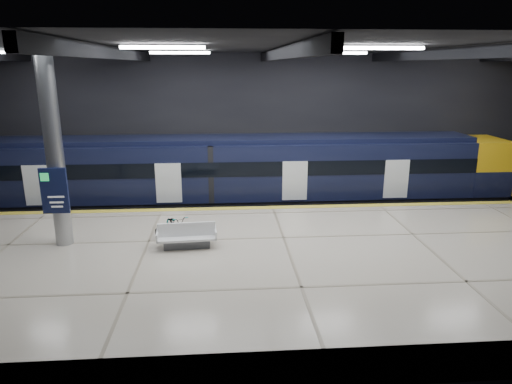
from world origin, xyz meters
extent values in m
plane|color=black|center=(0.00, 0.00, 0.00)|extent=(30.00, 30.00, 0.00)
cube|color=black|center=(0.00, 8.00, 4.00)|extent=(30.00, 0.10, 8.00)
cube|color=black|center=(0.00, -8.00, 4.00)|extent=(30.00, 0.10, 8.00)
cube|color=black|center=(0.00, 0.00, 8.00)|extent=(30.00, 16.00, 0.10)
cube|color=black|center=(-6.00, 0.00, 7.75)|extent=(0.25, 16.00, 0.40)
cube|color=black|center=(0.00, 0.00, 7.75)|extent=(0.25, 16.00, 0.40)
cube|color=black|center=(6.00, 0.00, 7.75)|extent=(0.25, 16.00, 0.40)
cube|color=white|center=(-4.00, -2.00, 7.88)|extent=(2.60, 0.18, 0.10)
cube|color=white|center=(3.00, -2.00, 7.88)|extent=(2.60, 0.18, 0.10)
cube|color=white|center=(-11.00, 4.00, 7.88)|extent=(2.60, 0.18, 0.10)
cube|color=white|center=(-4.00, 4.00, 7.88)|extent=(2.60, 0.18, 0.10)
cube|color=white|center=(3.00, 4.00, 7.88)|extent=(2.60, 0.18, 0.10)
cube|color=white|center=(10.00, 4.00, 7.88)|extent=(2.60, 0.18, 0.10)
cube|color=beige|center=(0.00, -2.50, 0.55)|extent=(30.00, 11.00, 1.10)
cube|color=yellow|center=(0.00, 2.75, 1.11)|extent=(30.00, 0.40, 0.01)
cube|color=gray|center=(0.00, 4.78, 0.08)|extent=(30.00, 0.08, 0.16)
cube|color=gray|center=(0.00, 6.22, 0.08)|extent=(30.00, 0.08, 0.16)
cube|color=black|center=(-1.79, 5.50, 0.55)|extent=(24.00, 2.58, 0.80)
cube|color=black|center=(-1.79, 5.50, 2.33)|extent=(24.00, 2.80, 2.75)
cube|color=black|center=(-1.79, 5.50, 3.82)|extent=(24.00, 2.30, 0.24)
cube|color=black|center=(-1.79, 4.09, 2.60)|extent=(24.00, 0.04, 0.70)
cube|color=white|center=(1.21, 4.08, 2.00)|extent=(1.20, 0.05, 1.90)
cube|color=yellow|center=(11.21, 5.50, 2.33)|extent=(2.00, 2.80, 2.75)
cube|color=black|center=(11.51, 5.50, 2.50)|extent=(1.60, 2.38, 0.80)
cube|color=#595B60|center=(-3.54, -1.69, 1.25)|extent=(1.65, 0.61, 0.30)
cube|color=white|center=(-3.54, -1.69, 1.48)|extent=(2.08, 1.00, 0.08)
cube|color=white|center=(-3.54, -1.69, 1.77)|extent=(2.03, 0.22, 0.51)
cube|color=white|center=(-4.56, -1.76, 1.61)|extent=(0.12, 0.86, 0.30)
cube|color=white|center=(-2.53, -1.62, 1.61)|extent=(0.12, 0.86, 0.30)
imported|color=#99999E|center=(-4.02, -0.69, 1.55)|extent=(1.34, 1.78, 0.90)
cube|color=black|center=(-4.62, -0.69, 1.28)|extent=(0.34, 0.27, 0.35)
cylinder|color=#9EA0A5|center=(-8.00, -1.00, 4.55)|extent=(0.60, 0.60, 6.90)
cube|color=#0F163A|center=(-8.00, -1.42, 3.20)|extent=(0.90, 0.12, 1.60)
camera|label=1|loc=(-2.21, -16.94, 7.34)|focal=32.00mm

